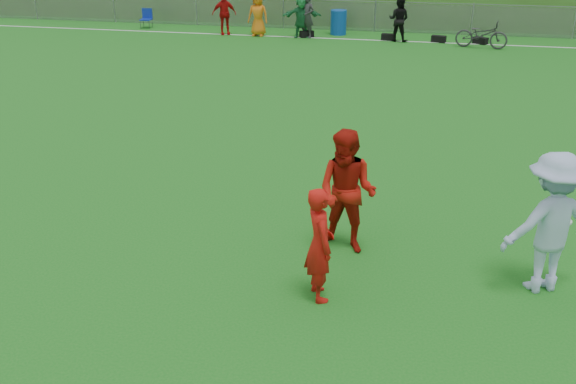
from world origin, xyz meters
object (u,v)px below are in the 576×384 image
(player_blue, at_px, (550,223))
(bicycle, at_px, (482,35))
(player_red_center, at_px, (347,192))
(recycling_bin, at_px, (338,22))
(player_red_left, at_px, (320,244))
(frisbee, at_px, (562,221))

(player_blue, distance_m, bicycle, 17.18)
(player_red_center, bearing_deg, player_blue, 3.31)
(player_red_center, relative_size, bicycle, 1.01)
(player_blue, bearing_deg, player_red_center, -36.55)
(player_blue, relative_size, recycling_bin, 2.02)
(player_red_left, bearing_deg, player_red_center, -32.33)
(recycling_bin, distance_m, bicycle, 5.92)
(player_red_center, height_order, recycling_bin, player_red_center)
(frisbee, relative_size, bicycle, 0.13)
(player_red_left, bearing_deg, frisbee, -94.83)
(player_blue, xyz_separation_m, bicycle, (0.25, 17.17, -0.50))
(bicycle, bearing_deg, recycling_bin, 83.17)
(player_red_left, xyz_separation_m, bicycle, (3.23, 18.03, -0.30))
(frisbee, bearing_deg, bicycle, 89.94)
(player_red_left, bearing_deg, bicycle, -34.99)
(frisbee, bearing_deg, player_red_left, -159.99)
(player_red_center, bearing_deg, bicycle, 93.97)
(player_red_left, relative_size, player_red_center, 0.83)
(player_red_center, bearing_deg, recycling_bin, 112.46)
(frisbee, bearing_deg, player_red_center, 175.65)
(bicycle, bearing_deg, player_red_left, 179.94)
(player_blue, height_order, bicycle, player_blue)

